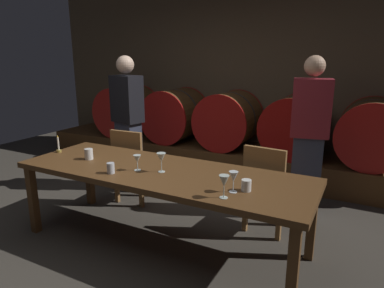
# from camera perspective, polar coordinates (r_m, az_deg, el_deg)

# --- Properties ---
(ground_plane) EXTENTS (9.07, 9.07, 0.00)m
(ground_plane) POSITION_cam_1_polar(r_m,az_deg,el_deg) (3.38, -9.39, -15.68)
(ground_plane) COLOR #3F3A33
(back_wall) EXTENTS (6.98, 0.24, 2.82)m
(back_wall) POSITION_cam_1_polar(r_m,az_deg,el_deg) (5.50, 8.55, 11.43)
(back_wall) COLOR brown
(back_wall) RESTS_ON ground
(barrel_shelf) EXTENTS (6.28, 0.90, 0.37)m
(barrel_shelf) POSITION_cam_1_polar(r_m,az_deg,el_deg) (5.20, 6.05, -2.38)
(barrel_shelf) COLOR brown
(barrel_shelf) RESTS_ON ground
(wine_barrel_far_left) EXTENTS (0.82, 0.82, 0.82)m
(wine_barrel_far_left) POSITION_cam_1_polar(r_m,az_deg,el_deg) (5.99, -10.74, 5.48)
(wine_barrel_far_left) COLOR brown
(wine_barrel_far_left) RESTS_ON barrel_shelf
(wine_barrel_left) EXTENTS (0.82, 0.82, 0.82)m
(wine_barrel_left) POSITION_cam_1_polar(r_m,az_deg,el_deg) (5.46, -2.80, 4.86)
(wine_barrel_left) COLOR brown
(wine_barrel_left) RESTS_ON barrel_shelf
(wine_barrel_center) EXTENTS (0.82, 0.82, 0.82)m
(wine_barrel_center) POSITION_cam_1_polar(r_m,az_deg,el_deg) (5.07, 6.15, 4.04)
(wine_barrel_center) COLOR brown
(wine_barrel_center) RESTS_ON barrel_shelf
(wine_barrel_right) EXTENTS (0.82, 0.82, 0.82)m
(wine_barrel_right) POSITION_cam_1_polar(r_m,az_deg,el_deg) (4.81, 16.84, 2.93)
(wine_barrel_right) COLOR brown
(wine_barrel_right) RESTS_ON barrel_shelf
(wine_barrel_far_right) EXTENTS (0.82, 0.82, 0.82)m
(wine_barrel_far_right) POSITION_cam_1_polar(r_m,az_deg,el_deg) (4.73, 27.82, 1.69)
(wine_barrel_far_right) COLOR #513319
(wine_barrel_far_right) RESTS_ON barrel_shelf
(dining_table) EXTENTS (2.63, 0.88, 0.72)m
(dining_table) POSITION_cam_1_polar(r_m,az_deg,el_deg) (3.03, -5.13, -5.44)
(dining_table) COLOR brown
(dining_table) RESTS_ON ground
(chair_left) EXTENTS (0.42, 0.42, 0.88)m
(chair_left) POSITION_cam_1_polar(r_m,az_deg,el_deg) (4.04, -9.89, -3.02)
(chair_left) COLOR olive
(chair_left) RESTS_ON ground
(chair_right) EXTENTS (0.43, 0.43, 0.88)m
(chair_right) POSITION_cam_1_polar(r_m,az_deg,el_deg) (3.38, 12.38, -6.65)
(chair_right) COLOR olive
(chair_right) RESTS_ON ground
(guest_left) EXTENTS (0.42, 0.32, 1.69)m
(guest_left) POSITION_cam_1_polar(r_m,az_deg,el_deg) (4.42, -10.65, 3.62)
(guest_left) COLOR #33384C
(guest_left) RESTS_ON ground
(guest_right) EXTENTS (0.42, 0.31, 1.70)m
(guest_right) POSITION_cam_1_polar(r_m,az_deg,el_deg) (3.77, 18.87, 1.19)
(guest_right) COLOR #33384C
(guest_right) RESTS_ON ground
(candle_center) EXTENTS (0.05, 0.05, 0.18)m
(candle_center) POSITION_cam_1_polar(r_m,az_deg,el_deg) (3.79, -21.35, -0.56)
(candle_center) COLOR olive
(candle_center) RESTS_ON dining_table
(wine_glass_far_left) EXTENTS (0.07, 0.07, 0.14)m
(wine_glass_far_left) POSITION_cam_1_polar(r_m,az_deg,el_deg) (2.99, -9.12, -2.54)
(wine_glass_far_left) COLOR silver
(wine_glass_far_left) RESTS_ON dining_table
(wine_glass_center_left) EXTENTS (0.08, 0.08, 0.17)m
(wine_glass_center_left) POSITION_cam_1_polar(r_m,az_deg,el_deg) (2.92, -5.15, -2.33)
(wine_glass_center_left) COLOR silver
(wine_glass_center_left) RESTS_ON dining_table
(wine_glass_center_right) EXTENTS (0.07, 0.07, 0.17)m
(wine_glass_center_right) POSITION_cam_1_polar(r_m,az_deg,el_deg) (2.40, 5.37, -6.26)
(wine_glass_center_right) COLOR silver
(wine_glass_center_right) RESTS_ON dining_table
(wine_glass_far_right) EXTENTS (0.07, 0.07, 0.16)m
(wine_glass_far_right) POSITION_cam_1_polar(r_m,az_deg,el_deg) (2.50, 6.94, -5.55)
(wine_glass_far_right) COLOR white
(wine_glass_far_right) RESTS_ON dining_table
(cup_left) EXTENTS (0.08, 0.08, 0.10)m
(cup_left) POSITION_cam_1_polar(r_m,az_deg,el_deg) (3.43, -16.83, -1.61)
(cup_left) COLOR white
(cup_left) RESTS_ON dining_table
(cup_center) EXTENTS (0.07, 0.07, 0.09)m
(cup_center) POSITION_cam_1_polar(r_m,az_deg,el_deg) (2.98, -13.40, -3.93)
(cup_center) COLOR silver
(cup_center) RESTS_ON dining_table
(cup_right) EXTENTS (0.07, 0.07, 0.09)m
(cup_right) POSITION_cam_1_polar(r_m,az_deg,el_deg) (2.56, 9.04, -6.83)
(cup_right) COLOR white
(cup_right) RESTS_ON dining_table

